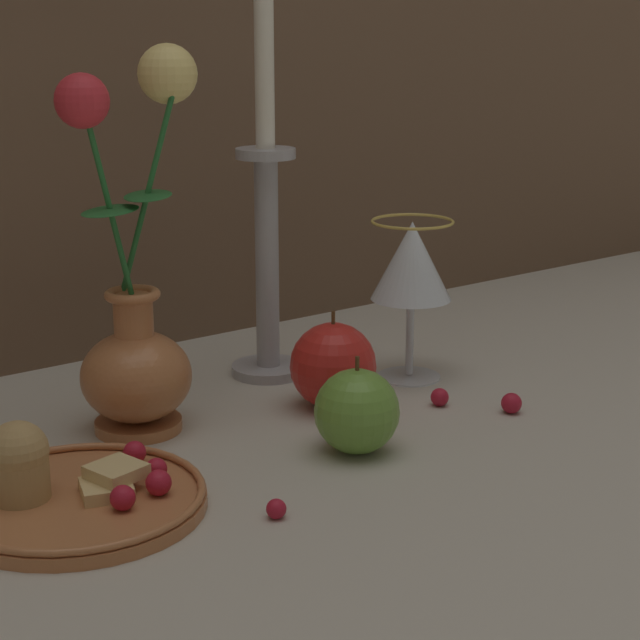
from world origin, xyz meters
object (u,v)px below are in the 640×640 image
Objects in this scene: candlestick at (267,236)px; apple_near_glass at (359,411)px; vase at (136,316)px; plate_with_pastries at (69,491)px; wine_glass at (412,266)px; apple_beside_vase at (333,366)px.

candlestick is 0.25m from apple_near_glass.
vase is at bearing -161.58° from candlestick.
apple_near_glass is at bearing -104.05° from candlestick.
plate_with_pastries is (-0.12, -0.12, -0.09)m from vase.
vase is 0.21m from apple_near_glass.
vase is 3.95× the size of apple_near_glass.
apple_near_glass is at bearing -143.38° from wine_glass.
candlestick is (-0.11, 0.10, 0.03)m from wine_glass.
plate_with_pastries is 0.30m from apple_beside_vase.
plate_with_pastries is at bearing -135.72° from vase.
wine_glass is at bearing 10.95° from apple_beside_vase.
wine_glass is at bearing 36.62° from apple_near_glass.
vase is 2.05× the size of wine_glass.
candlestick is 0.16m from apple_beside_vase.
candlestick reaches higher than plate_with_pastries.
apple_near_glass is at bearing -9.40° from plate_with_pastries.
wine_glass is at bearing -7.29° from vase.
plate_with_pastries is 0.49× the size of candlestick.
wine_glass reaches higher than apple_near_glass.
apple_beside_vase reaches higher than plate_with_pastries.
wine_glass is 1.93× the size of apple_near_glass.
candlestick is at bearing 30.63° from plate_with_pastries.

